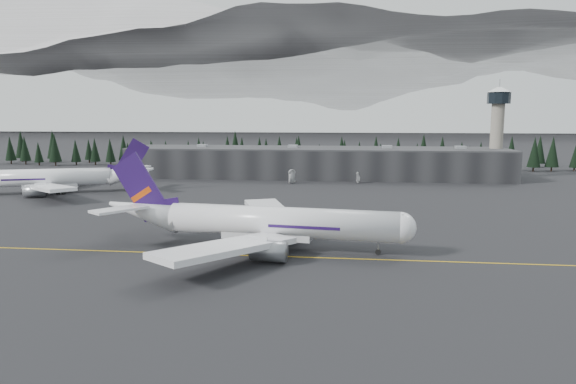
# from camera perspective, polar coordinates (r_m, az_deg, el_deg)

# --- Properties ---
(ground) EXTENTS (1400.00, 1400.00, 0.00)m
(ground) POSITION_cam_1_polar(r_m,az_deg,el_deg) (99.30, -1.33, -6.85)
(ground) COLOR black
(ground) RESTS_ON ground
(taxiline) EXTENTS (400.00, 0.40, 0.02)m
(taxiline) POSITION_cam_1_polar(r_m,az_deg,el_deg) (97.39, -1.49, -7.15)
(taxiline) COLOR gold
(taxiline) RESTS_ON ground
(terminal) EXTENTS (160.00, 30.00, 12.60)m
(terminal) POSITION_cam_1_polar(r_m,az_deg,el_deg) (221.14, 3.12, 3.32)
(terminal) COLOR black
(terminal) RESTS_ON ground
(control_tower) EXTENTS (10.00, 10.00, 37.70)m
(control_tower) POSITION_cam_1_polar(r_m,az_deg,el_deg) (231.26, 22.25, 7.17)
(control_tower) COLOR gray
(control_tower) RESTS_ON ground
(treeline) EXTENTS (360.00, 20.00, 15.00)m
(treeline) POSITION_cam_1_polar(r_m,az_deg,el_deg) (257.86, 3.62, 4.32)
(treeline) COLOR black
(treeline) RESTS_ON ground
(mountain_ridge) EXTENTS (4400.00, 900.00, 420.00)m
(mountain_ridge) POSITION_cam_1_polar(r_m,az_deg,el_deg) (1095.23, 5.92, 7.10)
(mountain_ridge) COLOR white
(mountain_ridge) RESTS_ON ground
(jet_main) EXTENTS (64.04, 58.83, 18.85)m
(jet_main) POSITION_cam_1_polar(r_m,az_deg,el_deg) (102.82, -3.76, -3.28)
(jet_main) COLOR white
(jet_main) RESTS_ON ground
(jet_parked) EXTENTS (61.11, 54.87, 18.52)m
(jet_parked) POSITION_cam_1_polar(r_m,az_deg,el_deg) (192.09, -24.12, 1.47)
(jet_parked) COLOR white
(jet_parked) RESTS_ON ground
(gse_vehicle_a) EXTENTS (4.90, 6.12, 1.55)m
(gse_vehicle_a) POSITION_cam_1_polar(r_m,az_deg,el_deg) (199.55, 0.40, 1.17)
(gse_vehicle_a) COLOR silver
(gse_vehicle_a) RESTS_ON ground
(gse_vehicle_b) EXTENTS (4.60, 2.17, 1.52)m
(gse_vehicle_b) POSITION_cam_1_polar(r_m,az_deg,el_deg) (202.61, 7.80, 1.20)
(gse_vehicle_b) COLOR silver
(gse_vehicle_b) RESTS_ON ground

